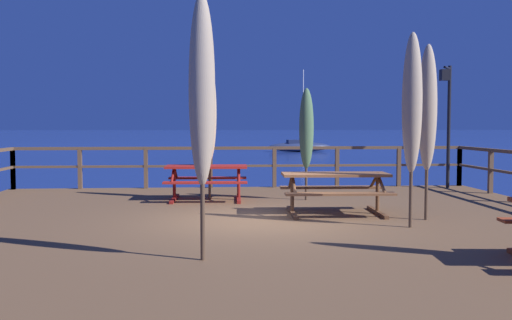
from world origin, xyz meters
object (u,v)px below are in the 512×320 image
picnic_table_mid_right (206,175)px  patio_umbrella_tall_mid_right (428,109)px  picnic_table_front_right (335,184)px  patio_umbrella_tall_back_right (306,129)px  sailboat_distant (300,146)px  patio_umbrella_tall_front (209,113)px  patio_umbrella_short_front (202,91)px  patio_umbrella_tall_mid_left (412,104)px  lamp_post_hooked (447,107)px

picnic_table_mid_right → patio_umbrella_tall_mid_right: patio_umbrella_tall_mid_right is taller
picnic_table_front_right → patio_umbrella_tall_back_right: (-0.20, 2.10, 1.01)m
patio_umbrella_tall_mid_right → picnic_table_front_right: bearing=151.3°
picnic_table_front_right → picnic_table_mid_right: bearing=136.8°
sailboat_distant → patio_umbrella_tall_front: bearing=-101.3°
patio_umbrella_tall_mid_right → patio_umbrella_tall_back_right: bearing=119.6°
patio_umbrella_short_front → picnic_table_front_right: bearing=56.1°
patio_umbrella_tall_back_right → patio_umbrella_tall_mid_left: size_ratio=0.79×
picnic_table_front_right → sailboat_distant: size_ratio=0.26×
picnic_table_front_right → patio_umbrella_short_front: patio_umbrella_short_front is taller
patio_umbrella_tall_mid_right → lamp_post_hooked: 5.43m
patio_umbrella_tall_mid_right → patio_umbrella_short_front: size_ratio=0.94×
patio_umbrella_tall_front → patio_umbrella_tall_back_right: patio_umbrella_tall_front is taller
sailboat_distant → patio_umbrella_tall_mid_left: bearing=-96.5°
picnic_table_mid_right → sailboat_distant: sailboat_distant is taller
lamp_post_hooked → patio_umbrella_short_front: bearing=-128.9°
patio_umbrella_short_front → patio_umbrella_tall_mid_left: patio_umbrella_short_front is taller
sailboat_distant → patio_umbrella_tall_back_right: bearing=-98.5°
patio_umbrella_tall_front → picnic_table_mid_right: bearing=-131.9°
picnic_table_front_right → patio_umbrella_tall_back_right: patio_umbrella_tall_back_right is taller
patio_umbrella_tall_mid_right → patio_umbrella_tall_mid_left: size_ratio=0.97×
picnic_table_mid_right → patio_umbrella_tall_front: bearing=48.1°
patio_umbrella_short_front → lamp_post_hooked: size_ratio=1.01×
patio_umbrella_tall_mid_right → patio_umbrella_short_front: 4.76m
patio_umbrella_tall_mid_left → sailboat_distant: 46.43m
patio_umbrella_tall_back_right → patio_umbrella_short_front: bearing=-111.2°
patio_umbrella_short_front → patio_umbrella_tall_mid_left: bearing=31.9°
picnic_table_front_right → patio_umbrella_tall_mid_left: size_ratio=0.64×
patio_umbrella_short_front → patio_umbrella_tall_back_right: bearing=68.8°
lamp_post_hooked → patio_umbrella_tall_mid_left: bearing=-117.2°
lamp_post_hooked → picnic_table_front_right: bearing=-132.9°
picnic_table_front_right → patio_umbrella_tall_mid_right: size_ratio=0.66×
picnic_table_front_right → lamp_post_hooked: 5.81m
picnic_table_front_right → patio_umbrella_short_front: (-2.41, -3.59, 1.50)m
patio_umbrella_tall_back_right → lamp_post_hooked: bearing=26.5°
patio_umbrella_tall_front → lamp_post_hooked: lamp_post_hooked is taller
patio_umbrella_short_front → lamp_post_hooked: patio_umbrella_short_front is taller
picnic_table_front_right → lamp_post_hooked: (3.80, 4.10, 1.55)m
patio_umbrella_tall_front → patio_umbrella_tall_back_right: (2.13, -0.23, -0.36)m
picnic_table_front_right → patio_umbrella_tall_front: bearing=135.0°
picnic_table_front_right → patio_umbrella_tall_front: 3.57m
patio_umbrella_tall_mid_left → sailboat_distant: size_ratio=0.41×
patio_umbrella_tall_back_right → sailboat_distant: bearing=81.5°
patio_umbrella_tall_front → sailboat_distant: 43.13m
patio_umbrella_tall_back_right → patio_umbrella_tall_mid_left: bearing=-72.9°
patio_umbrella_tall_back_right → sailboat_distant: 42.97m
picnic_table_mid_right → sailboat_distant: (8.52, 42.31, -0.88)m
picnic_table_mid_right → patio_umbrella_tall_mid_left: bearing=-48.7°
patio_umbrella_tall_mid_right → patio_umbrella_tall_front: bearing=140.4°
patio_umbrella_tall_back_right → sailboat_distant: (6.32, 42.46, -1.90)m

